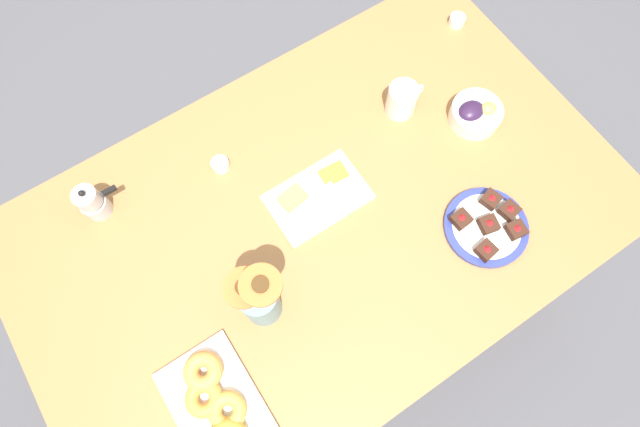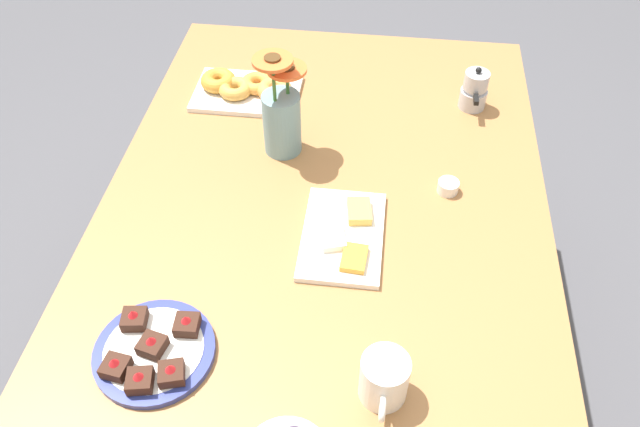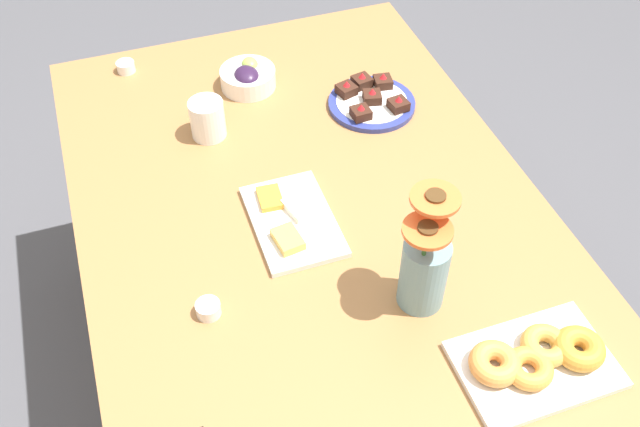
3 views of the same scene
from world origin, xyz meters
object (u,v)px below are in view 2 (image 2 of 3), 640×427
at_px(dessert_plate, 154,351).
at_px(flower_vase, 282,118).
at_px(coffee_mug, 384,379).
at_px(croissant_platter, 246,88).
at_px(moka_pot, 474,91).
at_px(dining_table, 320,252).
at_px(jam_cup_honey, 448,186).
at_px(cheese_platter, 344,235).

xyz_separation_m(dessert_plate, flower_vase, (-0.60, 0.14, 0.08)).
bearing_deg(coffee_mug, croissant_platter, -153.69).
bearing_deg(dessert_plate, moka_pot, 143.82).
xyz_separation_m(flower_vase, moka_pot, (-0.23, 0.46, -0.05)).
bearing_deg(croissant_platter, moka_pot, 92.28).
distance_m(dining_table, jam_cup_honey, 0.33).
relative_size(cheese_platter, moka_pot, 2.18).
xyz_separation_m(croissant_platter, jam_cup_honey, (0.31, 0.53, -0.01)).
distance_m(coffee_mug, cheese_platter, 0.36).
height_order(dessert_plate, moka_pot, moka_pot).
xyz_separation_m(cheese_platter, dessert_plate, (0.32, -0.31, 0.00)).
height_order(coffee_mug, cheese_platter, coffee_mug).
relative_size(dining_table, moka_pot, 13.45).
relative_size(dining_table, croissant_platter, 5.65).
relative_size(croissant_platter, flower_vase, 1.05).
bearing_deg(dining_table, flower_vase, -153.79).
xyz_separation_m(coffee_mug, cheese_platter, (-0.35, -0.10, -0.04)).
height_order(croissant_platter, moka_pot, moka_pot).
bearing_deg(flower_vase, dessert_plate, -13.16).
xyz_separation_m(croissant_platter, dessert_plate, (0.80, -0.01, -0.01)).
xyz_separation_m(coffee_mug, jam_cup_honey, (-0.52, 0.12, -0.03)).
bearing_deg(dessert_plate, jam_cup_honey, 132.72).
xyz_separation_m(coffee_mug, moka_pot, (-0.85, 0.19, -0.00)).
xyz_separation_m(dining_table, moka_pot, (-0.47, 0.34, 0.13)).
relative_size(flower_vase, moka_pot, 2.26).
bearing_deg(coffee_mug, cheese_platter, -163.98).
xyz_separation_m(cheese_platter, flower_vase, (-0.27, -0.18, 0.08)).
height_order(croissant_platter, dessert_plate, dessert_plate).
relative_size(cheese_platter, dessert_plate, 1.18).
bearing_deg(dining_table, dessert_plate, -36.51).
bearing_deg(moka_pot, flower_vase, -63.68).
height_order(coffee_mug, croissant_platter, coffee_mug).
distance_m(croissant_platter, moka_pot, 0.60).
bearing_deg(flower_vase, croissant_platter, -147.05).
xyz_separation_m(dessert_plate, moka_pot, (-0.83, 0.60, 0.04)).
relative_size(cheese_platter, jam_cup_honey, 5.42).
relative_size(cheese_platter, flower_vase, 0.97).
height_order(cheese_platter, croissant_platter, croissant_platter).
relative_size(dining_table, cheese_platter, 6.15).
bearing_deg(dining_table, moka_pot, 144.06).
relative_size(coffee_mug, flower_vase, 0.44).
bearing_deg(moka_pot, jam_cup_honey, -11.62).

